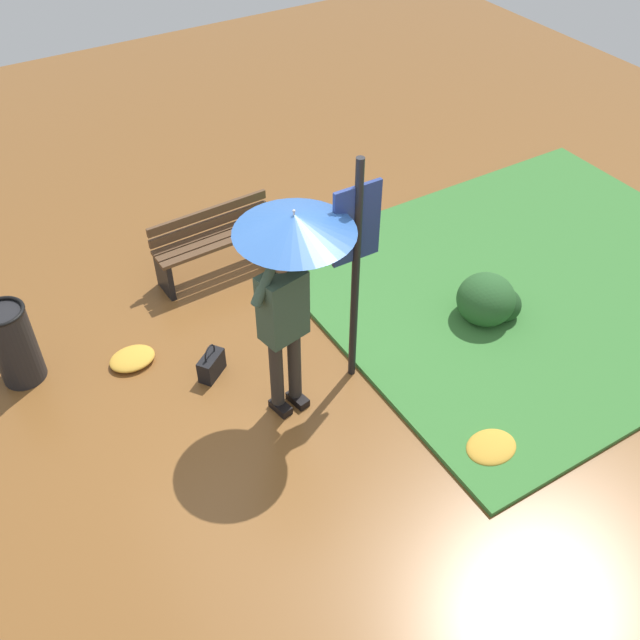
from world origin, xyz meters
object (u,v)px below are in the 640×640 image
person_with_umbrella (289,266)px  handbag (211,365)px  trash_bin (13,344)px  park_bench (216,242)px  info_sign_post (356,250)px

person_with_umbrella → handbag: person_with_umbrella is taller
handbag → trash_bin: 1.81m
handbag → park_bench: park_bench is taller
info_sign_post → park_bench: (-0.41, 2.08, -1.04)m
handbag → trash_bin: trash_bin is taller
handbag → person_with_umbrella: bearing=-53.1°
trash_bin → handbag: bearing=-30.5°
handbag → park_bench: 1.63m
park_bench → trash_bin: size_ratio=1.68×
person_with_umbrella → info_sign_post: 0.65m
person_with_umbrella → handbag: bearing=126.9°
person_with_umbrella → trash_bin: bearing=142.3°
park_bench → handbag: bearing=-117.4°
info_sign_post → park_bench: 2.36m
info_sign_post → person_with_umbrella: bearing=-177.8°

